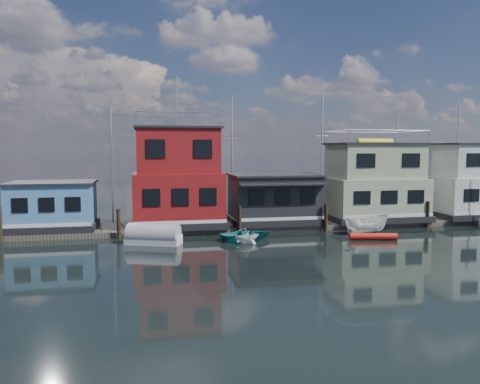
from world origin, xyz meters
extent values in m
plane|color=black|center=(0.00, 0.00, 0.00)|extent=(160.00, 160.00, 0.00)
cube|color=#595147|center=(0.00, 12.00, 0.20)|extent=(48.00, 5.00, 0.40)
cube|color=black|center=(-18.00, 12.00, 0.65)|extent=(6.40, 4.90, 0.50)
cube|color=#528ABE|center=(-18.00, 12.00, 2.40)|extent=(6.00, 4.50, 3.00)
cube|color=black|center=(-18.00, 12.00, 3.98)|extent=(6.30, 4.80, 0.16)
cube|color=black|center=(-8.50, 12.00, 0.65)|extent=(7.40, 5.90, 0.50)
cube|color=maroon|center=(-8.50, 12.00, 2.77)|extent=(7.00, 5.50, 3.74)
cube|color=maroon|center=(-8.50, 12.00, 6.37)|extent=(6.30, 4.95, 3.46)
cube|color=black|center=(-8.50, 12.00, 8.18)|extent=(6.65, 5.23, 0.16)
cylinder|color=silver|center=(-8.50, 12.00, 10.26)|extent=(0.08, 0.08, 4.00)
cube|color=black|center=(-0.50, 12.00, 0.65)|extent=(7.40, 5.40, 0.50)
cube|color=black|center=(-0.50, 12.00, 2.60)|extent=(7.00, 5.00, 3.40)
cube|color=black|center=(-0.50, 12.00, 4.38)|extent=(7.30, 5.30, 0.16)
cube|color=black|center=(-0.50, 9.20, 3.79)|extent=(7.00, 1.20, 0.12)
cube|color=black|center=(8.50, 12.00, 0.65)|extent=(8.40, 5.90, 0.50)
cube|color=#9CAC83|center=(8.50, 12.00, 2.46)|extent=(8.00, 5.50, 3.12)
cube|color=#9CAC83|center=(8.50, 12.00, 5.46)|extent=(7.20, 4.95, 2.88)
cube|color=black|center=(8.50, 12.00, 6.98)|extent=(7.60, 5.23, 0.16)
cylinder|color=yellow|center=(8.50, 12.00, 7.15)|extent=(3.20, 0.56, 0.56)
cube|color=black|center=(18.50, 12.00, 0.65)|extent=(8.40, 5.90, 0.50)
cube|color=silver|center=(18.50, 12.00, 2.46)|extent=(8.00, 5.50, 3.12)
cube|color=silver|center=(18.50, 12.00, 5.46)|extent=(7.20, 4.95, 2.88)
cube|color=black|center=(18.50, 12.00, 6.98)|extent=(7.60, 5.23, 0.16)
cylinder|color=#2D2116|center=(-21.00, 9.20, 1.10)|extent=(0.28, 0.28, 2.20)
cylinder|color=#2D2116|center=(-13.00, 9.20, 1.10)|extent=(0.28, 0.28, 2.20)
cylinder|color=#2D2116|center=(-4.00, 9.20, 1.10)|extent=(0.28, 0.28, 2.20)
cylinder|color=#2D2116|center=(3.00, 9.20, 1.10)|extent=(0.28, 0.28, 2.20)
cylinder|color=#2D2116|center=(12.00, 9.20, 1.10)|extent=(0.28, 0.28, 2.20)
cylinder|color=silver|center=(-14.00, 18.00, 5.25)|extent=(0.16, 0.16, 10.50)
cylinder|color=silver|center=(-14.00, 18.00, 6.83)|extent=(1.40, 0.06, 0.06)
cylinder|color=silver|center=(-3.00, 18.00, 5.75)|extent=(0.16, 0.16, 11.50)
cylinder|color=silver|center=(-3.00, 18.00, 7.48)|extent=(1.40, 0.06, 0.06)
cylinder|color=silver|center=(6.00, 18.00, 6.00)|extent=(0.16, 0.16, 12.00)
cylinder|color=silver|center=(6.00, 18.00, 7.80)|extent=(1.40, 0.06, 0.06)
cylinder|color=silver|center=(14.00, 18.00, 5.00)|extent=(0.16, 0.16, 10.00)
cylinder|color=silver|center=(14.00, 18.00, 6.50)|extent=(1.40, 0.06, 0.06)
cylinder|color=silver|center=(21.00, 18.00, 5.50)|extent=(0.16, 0.16, 11.00)
cylinder|color=silver|center=(21.00, 18.00, 7.15)|extent=(1.40, 0.06, 0.06)
imported|color=white|center=(-4.15, 5.79, 0.51)|extent=(2.34, 2.18, 1.01)
cube|color=silver|center=(-10.55, 6.69, 0.31)|extent=(4.01, 2.65, 0.62)
cylinder|color=#A09FA4|center=(-10.55, 6.69, 0.67)|extent=(3.87, 2.67, 1.52)
imported|color=teal|center=(-3.95, 6.87, 0.39)|extent=(4.19, 3.33, 0.78)
imported|color=white|center=(5.69, 7.52, 0.73)|extent=(3.88, 1.69, 1.46)
cylinder|color=red|center=(5.00, 5.12, 0.25)|extent=(3.44, 1.18, 0.50)
camera|label=1|loc=(-10.93, -25.58, 6.52)|focal=35.00mm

